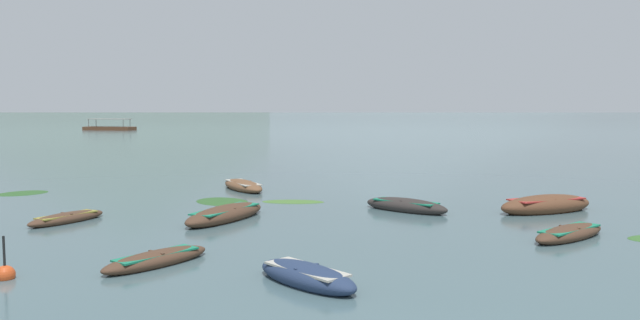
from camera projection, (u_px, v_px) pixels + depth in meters
The scene contains 16 objects.
ground_plane at pixel (314, 112), 1503.26m from camera, with size 6000.00×6000.00×0.00m, color #476066.
mountain_1 at pixel (127, 46), 2275.48m from camera, with size 1681.40×1681.40×494.05m, color #56665B.
mountain_2 at pixel (382, 57), 2434.50m from camera, with size 1711.80×1711.80×435.88m, color slate.
rowboat_0 at pixel (226, 214), 22.51m from camera, with size 3.23×4.59×0.69m.
rowboat_1 at pixel (569, 233), 19.28m from camera, with size 3.52×3.11×0.52m.
rowboat_2 at pixel (307, 276), 14.20m from camera, with size 2.92×3.06×0.62m.
rowboat_3 at pixel (157, 259), 15.97m from camera, with size 2.77×3.11×0.48m.
rowboat_4 at pixel (546, 205), 24.32m from camera, with size 4.70×3.13×0.87m.
rowboat_5 at pixel (243, 186), 31.08m from camera, with size 3.09×4.32×0.63m.
rowboat_6 at pixel (67, 218), 22.07m from camera, with size 2.37×3.17×0.45m.
rowboat_8 at pixel (406, 206), 24.50m from camera, with size 3.61×3.30×0.66m.
ferry_0 at pixel (110, 128), 121.83m from camera, with size 10.87×5.81×2.54m.
mooring_buoy at pixel (5, 274), 14.65m from camera, with size 0.48×0.48×1.21m.
weed_patch_4 at pixel (222, 202), 26.98m from camera, with size 2.77×2.10×0.14m, color #2D5628.
weed_patch_5 at pixel (293, 202), 26.90m from camera, with size 2.80×1.08×0.14m, color #477033.
weed_patch_6 at pixel (23, 193), 29.66m from camera, with size 2.40×1.75×0.14m, color #2D5628.
Camera 1 is at (-2.33, -8.26, 4.13)m, focal length 33.59 mm.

